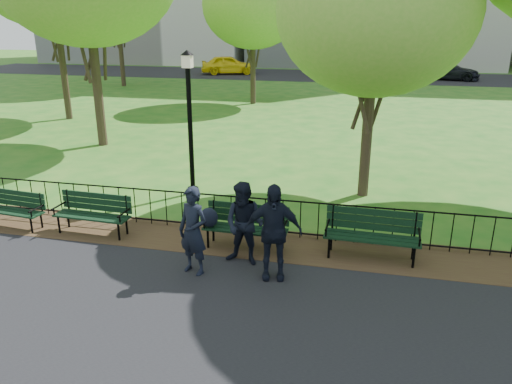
% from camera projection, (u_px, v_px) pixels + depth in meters
% --- Properties ---
extents(ground, '(120.00, 120.00, 0.00)m').
position_uv_depth(ground, '(234.00, 276.00, 9.64)').
color(ground, '#206219').
extents(dirt_strip, '(60.00, 1.60, 0.01)m').
position_uv_depth(dirt_strip, '(252.00, 243.00, 11.02)').
color(dirt_strip, '#3A2217').
rests_on(dirt_strip, ground).
extents(far_street, '(70.00, 9.00, 0.01)m').
position_uv_depth(far_street, '(344.00, 76.00, 41.82)').
color(far_street, black).
rests_on(far_street, ground).
extents(iron_fence, '(24.06, 0.06, 1.00)m').
position_uv_depth(iron_fence, '(257.00, 214.00, 11.31)').
color(iron_fence, black).
rests_on(iron_fence, ground).
extents(park_bench_main, '(1.88, 0.60, 1.02)m').
position_uv_depth(park_bench_main, '(231.00, 220.00, 10.65)').
color(park_bench_main, black).
rests_on(park_bench_main, ground).
extents(park_bench_left_a, '(1.79, 0.62, 1.00)m').
position_uv_depth(park_bench_left_a, '(94.00, 209.00, 11.39)').
color(park_bench_left_a, black).
rests_on(park_bench_left_a, ground).
extents(park_bench_left_b, '(1.67, 0.66, 0.92)m').
position_uv_depth(park_bench_left_b, '(13.00, 205.00, 11.78)').
color(park_bench_left_b, black).
rests_on(park_bench_left_b, ground).
extents(park_bench_right_a, '(1.95, 0.66, 1.09)m').
position_uv_depth(park_bench_right_a, '(373.00, 229.00, 10.19)').
color(park_bench_right_a, black).
rests_on(park_bench_right_a, ground).
extents(lamppost, '(0.35, 0.35, 3.93)m').
position_uv_depth(lamppost, '(190.00, 119.00, 13.43)').
color(lamppost, black).
rests_on(lamppost, ground).
extents(tree_near_e, '(5.04, 5.04, 7.03)m').
position_uv_depth(tree_near_e, '(376.00, 11.00, 12.40)').
color(tree_near_e, '#2D2116').
rests_on(tree_near_e, ground).
extents(tree_far_c, '(5.51, 5.51, 7.68)m').
position_uv_depth(tree_far_c, '(253.00, 5.00, 26.99)').
color(tree_far_c, '#2D2116').
rests_on(tree_far_c, ground).
extents(person_left, '(0.74, 0.60, 1.74)m').
position_uv_depth(person_left, '(193.00, 231.00, 9.48)').
color(person_left, black).
rests_on(person_left, asphalt_path).
extents(person_mid, '(0.88, 0.55, 1.71)m').
position_uv_depth(person_mid, '(245.00, 224.00, 9.84)').
color(person_mid, black).
rests_on(person_mid, asphalt_path).
extents(person_right, '(1.16, 0.64, 1.87)m').
position_uv_depth(person_right, '(273.00, 232.00, 9.28)').
color(person_right, black).
rests_on(person_right, asphalt_path).
extents(taxi, '(5.05, 3.26, 1.60)m').
position_uv_depth(taxi, '(229.00, 65.00, 43.04)').
color(taxi, yellow).
rests_on(taxi, far_street).
extents(sedan_silver, '(4.59, 1.70, 1.50)m').
position_uv_depth(sedan_silver, '(349.00, 69.00, 39.92)').
color(sedan_silver, '#B6B9BE').
rests_on(sedan_silver, far_street).
extents(sedan_dark, '(5.16, 2.81, 1.42)m').
position_uv_depth(sedan_dark, '(447.00, 71.00, 39.27)').
color(sedan_dark, black).
rests_on(sedan_dark, far_street).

